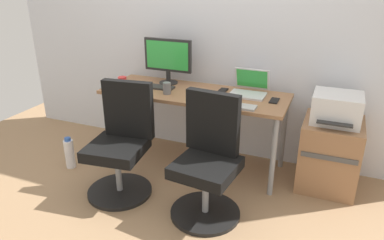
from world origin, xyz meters
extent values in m
plane|color=#9E7A56|center=(0.00, 0.00, 0.00)|extent=(5.28, 5.28, 0.00)
cube|color=silver|center=(0.00, 0.38, 1.30)|extent=(4.40, 0.04, 2.60)
cube|color=#996B47|center=(0.00, 0.00, 0.72)|extent=(1.69, 0.61, 0.03)
cylinder|color=gray|center=(-0.80, -0.25, 0.35)|extent=(0.04, 0.04, 0.70)
cylinder|color=gray|center=(0.80, -0.25, 0.35)|extent=(0.04, 0.04, 0.70)
cylinder|color=gray|center=(-0.80, 0.25, 0.35)|extent=(0.04, 0.04, 0.70)
cylinder|color=gray|center=(0.80, 0.25, 0.35)|extent=(0.04, 0.04, 0.70)
cylinder|color=black|center=(-0.39, -0.72, 0.01)|extent=(0.54, 0.54, 0.03)
cylinder|color=gray|center=(-0.39, -0.72, 0.20)|extent=(0.05, 0.05, 0.34)
cube|color=black|center=(-0.39, -0.72, 0.41)|extent=(0.49, 0.49, 0.09)
cube|color=black|center=(-0.36, -0.54, 0.70)|extent=(0.43, 0.12, 0.48)
cylinder|color=black|center=(0.39, -0.72, 0.01)|extent=(0.54, 0.54, 0.03)
cylinder|color=gray|center=(0.39, -0.72, 0.20)|extent=(0.05, 0.05, 0.34)
cube|color=black|center=(0.39, -0.72, 0.41)|extent=(0.48, 0.48, 0.09)
cube|color=black|center=(0.37, -0.54, 0.70)|extent=(0.43, 0.11, 0.48)
cube|color=#996B47|center=(1.22, 0.09, 0.30)|extent=(0.47, 0.51, 0.60)
cube|color=#4C4C4C|center=(1.22, -0.17, 0.39)|extent=(0.43, 0.01, 0.04)
cube|color=silver|center=(1.22, 0.09, 0.72)|extent=(0.38, 0.34, 0.24)
cube|color=#262626|center=(1.22, -0.11, 0.66)|extent=(0.27, 0.06, 0.01)
cylinder|color=white|center=(-1.06, -0.53, 0.14)|extent=(0.09, 0.09, 0.28)
cylinder|color=#2D59B2|center=(-1.06, -0.53, 0.30)|extent=(0.06, 0.06, 0.03)
cylinder|color=#262626|center=(-0.34, 0.16, 0.74)|extent=(0.18, 0.18, 0.01)
cylinder|color=#262626|center=(-0.34, 0.16, 0.80)|extent=(0.04, 0.04, 0.11)
cube|color=#262626|center=(-0.34, 0.16, 1.01)|extent=(0.48, 0.03, 0.31)
cube|color=green|center=(-0.34, 0.15, 1.01)|extent=(0.43, 0.00, 0.26)
cube|color=silver|center=(0.47, 0.08, 0.74)|extent=(0.31, 0.22, 0.02)
cube|color=silver|center=(0.47, 0.23, 0.85)|extent=(0.31, 0.08, 0.20)
cube|color=green|center=(0.47, 0.22, 0.85)|extent=(0.28, 0.06, 0.17)
cube|color=#2D2D2D|center=(-0.38, -0.01, 0.74)|extent=(0.34, 0.12, 0.02)
cube|color=#B7B7B7|center=(0.45, -0.22, 0.74)|extent=(0.34, 0.12, 0.02)
ellipsoid|color=silver|center=(0.11, -0.07, 0.75)|extent=(0.06, 0.10, 0.03)
ellipsoid|color=silver|center=(-0.78, -0.20, 0.75)|extent=(0.06, 0.10, 0.03)
cylinder|color=red|center=(-0.70, -0.09, 0.78)|extent=(0.08, 0.08, 0.09)
cylinder|color=slate|center=(-0.21, -0.14, 0.78)|extent=(0.07, 0.07, 0.10)
cube|color=black|center=(0.72, 0.03, 0.74)|extent=(0.07, 0.14, 0.01)
cube|color=black|center=(0.23, 0.13, 0.74)|extent=(0.07, 0.14, 0.01)
camera|label=1|loc=(1.18, -2.90, 1.76)|focal=33.93mm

